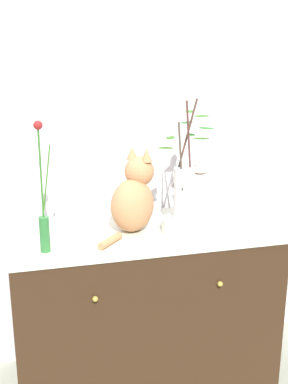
# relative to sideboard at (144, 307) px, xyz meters

# --- Properties ---
(ground_plane) EXTENTS (6.00, 6.00, 0.00)m
(ground_plane) POSITION_rel_sideboard_xyz_m (0.00, 0.00, -0.40)
(ground_plane) COLOR gray
(wall_back) EXTENTS (4.40, 0.08, 2.60)m
(wall_back) POSITION_rel_sideboard_xyz_m (0.00, 0.34, 0.90)
(wall_back) COLOR silver
(wall_back) RESTS_ON ground_plane
(sideboard) EXTENTS (1.24, 0.55, 0.81)m
(sideboard) POSITION_rel_sideboard_xyz_m (0.00, 0.00, 0.00)
(sideboard) COLOR #332012
(sideboard) RESTS_ON ground_plane
(cat_sitting) EXTENTS (0.34, 0.34, 0.38)m
(cat_sitting) POSITION_rel_sideboard_xyz_m (-0.05, 0.01, 0.56)
(cat_sitting) COLOR #BB7D50
(cat_sitting) RESTS_ON sideboard
(vase_slim_green) EXTENTS (0.07, 0.04, 0.55)m
(vase_slim_green) POSITION_rel_sideboard_xyz_m (-0.46, -0.14, 0.56)
(vase_slim_green) COLOR #2C6D33
(vase_slim_green) RESTS_ON sideboard
(bowl_porcelain) EXTENTS (0.20, 0.20, 0.06)m
(bowl_porcelain) POSITION_rel_sideboard_xyz_m (0.17, -0.07, 0.43)
(bowl_porcelain) COLOR silver
(bowl_porcelain) RESTS_ON sideboard
(vase_glass_clear) EXTENTS (0.23, 0.21, 0.54)m
(vase_glass_clear) POSITION_rel_sideboard_xyz_m (0.17, -0.07, 0.61)
(vase_glass_clear) COLOR silver
(vase_glass_clear) RESTS_ON bowl_porcelain
(jar_lidded_porcelain) EXTENTS (0.10, 0.10, 0.30)m
(jar_lidded_porcelain) POSITION_rel_sideboard_xyz_m (0.29, 0.08, 0.54)
(jar_lidded_porcelain) COLOR silver
(jar_lidded_porcelain) RESTS_ON sideboard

